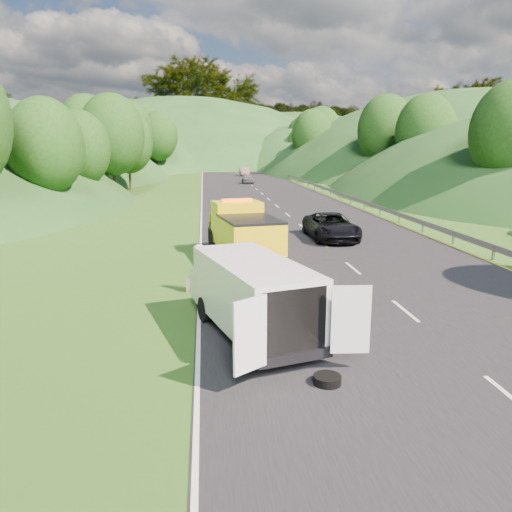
{
  "coord_description": "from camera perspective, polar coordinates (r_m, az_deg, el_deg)",
  "views": [
    {
      "loc": [
        -3.64,
        -17.36,
        5.45
      ],
      "look_at": [
        -1.71,
        1.25,
        1.3
      ],
      "focal_mm": 35.0,
      "sensor_mm": 36.0,
      "label": 1
    }
  ],
  "objects": [
    {
      "name": "tow_truck",
      "position": [
        24.65,
        -1.49,
        2.98
      ],
      "size": [
        3.48,
        6.84,
        2.8
      ],
      "rotation": [
        0.0,
        0.0,
        0.18
      ],
      "color": "black",
      "rests_on": "ground"
    },
    {
      "name": "hills_backdrop",
      "position": [
        152.49,
        -2.15,
        10.45
      ],
      "size": [
        201.0,
        288.6,
        44.0
      ],
      "primitive_type": null,
      "color": "#2D5B23",
      "rests_on": "ground"
    },
    {
      "name": "tree_line_right",
      "position": [
        82.0,
        13.19,
        8.37
      ],
      "size": [
        14.0,
        140.0,
        14.0
      ],
      "primitive_type": null,
      "color": "#275117",
      "rests_on": "ground"
    },
    {
      "name": "dist_car_b",
      "position": [
        93.12,
        -1.34,
        9.15
      ],
      "size": [
        1.6,
        4.59,
        1.51
      ],
      "primitive_type": "imported",
      "color": "brown",
      "rests_on": "ground"
    },
    {
      "name": "child",
      "position": [
        18.22,
        0.22,
        -4.89
      ],
      "size": [
        0.51,
        0.44,
        0.89
      ],
      "primitive_type": "imported",
      "rotation": [
        0.0,
        0.0,
        -0.26
      ],
      "color": "tan",
      "rests_on": "ground"
    },
    {
      "name": "worker",
      "position": [
        13.49,
        5.12,
        -11.37
      ],
      "size": [
        1.12,
        0.8,
        1.57
      ],
      "primitive_type": "imported",
      "rotation": [
        0.0,
        0.0,
        0.23
      ],
      "color": "black",
      "rests_on": "ground"
    },
    {
      "name": "spare_tire",
      "position": [
        12.13,
        8.12,
        -14.32
      ],
      "size": [
        0.66,
        0.66,
        0.2
      ],
      "primitive_type": "cylinder",
      "color": "black",
      "rests_on": "ground"
    },
    {
      "name": "woman",
      "position": [
        19.1,
        -6.24,
        -4.15
      ],
      "size": [
        0.52,
        0.7,
        1.85
      ],
      "primitive_type": "imported",
      "rotation": [
        0.0,
        0.0,
        1.52
      ],
      "color": "silver",
      "rests_on": "ground"
    },
    {
      "name": "ground",
      "position": [
        18.55,
        5.68,
        -4.64
      ],
      "size": [
        320.0,
        320.0,
        0.0
      ],
      "primitive_type": "plane",
      "color": "#38661E",
      "rests_on": "ground"
    },
    {
      "name": "road_surface",
      "position": [
        57.99,
        0.68,
        7.13
      ],
      "size": [
        14.0,
        200.0,
        0.02
      ],
      "primitive_type": "cube",
      "color": "black",
      "rests_on": "ground"
    },
    {
      "name": "white_van",
      "position": [
        14.43,
        -0.53,
        -4.25
      ],
      "size": [
        4.46,
        6.93,
        2.28
      ],
      "rotation": [
        0.0,
        0.0,
        0.29
      ],
      "color": "black",
      "rests_on": "ground"
    },
    {
      "name": "dist_car_a",
      "position": [
        74.2,
        -0.94,
        8.3
      ],
      "size": [
        1.61,
        4.0,
        1.36
      ],
      "primitive_type": "imported",
      "color": "#535156",
      "rests_on": "ground"
    },
    {
      "name": "guardrail",
      "position": [
        71.44,
        5.4,
        8.08
      ],
      "size": [
        0.06,
        140.0,
        1.52
      ],
      "primitive_type": "cube",
      "color": "gray",
      "rests_on": "ground"
    },
    {
      "name": "suitcase",
      "position": [
        19.14,
        -7.47,
        -3.26
      ],
      "size": [
        0.36,
        0.21,
        0.57
      ],
      "primitive_type": "cube",
      "rotation": [
        0.0,
        0.0,
        0.04
      ],
      "color": "#5E5A46",
      "rests_on": "ground"
    },
    {
      "name": "passing_suv",
      "position": [
        30.04,
        8.53,
        1.91
      ],
      "size": [
        2.6,
        5.52,
        1.52
      ],
      "primitive_type": "imported",
      "rotation": [
        0.0,
        0.0,
        0.01
      ],
      "color": "black",
      "rests_on": "ground"
    },
    {
      "name": "tree_line_left",
      "position": [
        79.05,
        -17.29,
        8.0
      ],
      "size": [
        14.0,
        140.0,
        14.0
      ],
      "primitive_type": null,
      "color": "#275117",
      "rests_on": "ground"
    }
  ]
}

